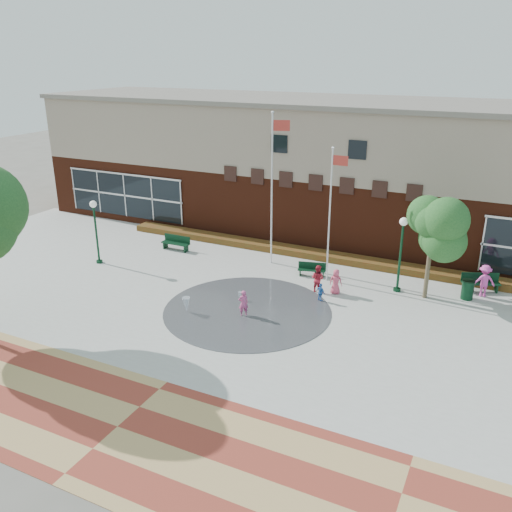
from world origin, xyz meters
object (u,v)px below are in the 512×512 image
at_px(child_splash, 243,303).
at_px(flagpole_right, 331,209).
at_px(flagpole_left, 273,182).
at_px(trash_can, 468,290).
at_px(bench_left, 176,246).

bearing_deg(child_splash, flagpole_right, -151.68).
bearing_deg(flagpole_left, trash_can, -21.46).
bearing_deg(trash_can, flagpole_left, 178.59).
bearing_deg(bench_left, trash_can, 0.97).
relative_size(flagpole_right, bench_left, 3.92).
height_order(flagpole_right, child_splash, flagpole_right).
bearing_deg(flagpole_right, bench_left, 179.33).
xyz_separation_m(flagpole_right, trash_can, (7.38, 0.85, -3.68)).
distance_m(flagpole_right, trash_can, 8.30).
relative_size(flagpole_left, bench_left, 4.71).
bearing_deg(child_splash, trash_can, 174.47).
relative_size(flagpole_right, trash_can, 7.02).
relative_size(flagpole_left, child_splash, 6.74).
bearing_deg(flagpole_right, trash_can, 8.56).
bearing_deg(flagpole_right, child_splash, -108.98).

